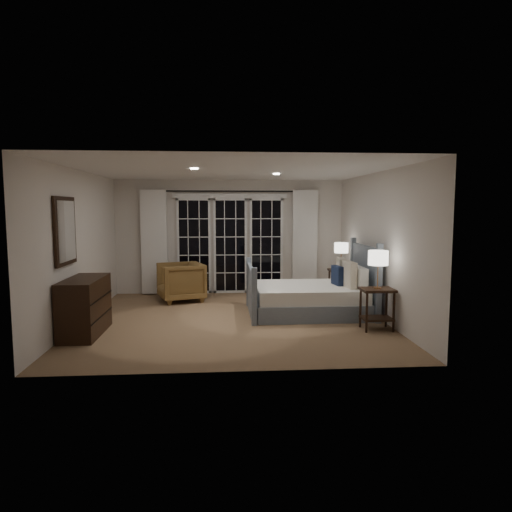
{
  "coord_description": "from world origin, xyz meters",
  "views": [
    {
      "loc": [
        -0.17,
        -7.61,
        1.88
      ],
      "look_at": [
        0.41,
        0.29,
        1.05
      ],
      "focal_mm": 32.0,
      "sensor_mm": 36.0,
      "label": 1
    }
  ],
  "objects": [
    {
      "name": "wall_front",
      "position": [
        0.0,
        -2.5,
        1.25
      ],
      "size": [
        5.0,
        0.02,
        2.5
      ],
      "primitive_type": "cube",
      "color": "silver",
      "rests_on": "floor"
    },
    {
      "name": "wall_left",
      "position": [
        -2.5,
        0.0,
        1.25
      ],
      "size": [
        0.02,
        5.0,
        2.5
      ],
      "primitive_type": "cube",
      "color": "silver",
      "rests_on": "floor"
    },
    {
      "name": "armchair",
      "position": [
        -1.02,
        1.63,
        0.39
      ],
      "size": [
        1.08,
        1.07,
        0.79
      ],
      "primitive_type": "imported",
      "rotation": [
        0.0,
        0.0,
        -1.25
      ],
      "color": "brown",
      "rests_on": "floor"
    },
    {
      "name": "mirror",
      "position": [
        -2.47,
        -0.76,
        1.55
      ],
      "size": [
        0.05,
        0.85,
        1.0
      ],
      "color": "black",
      "rests_on": "wall_left"
    },
    {
      "name": "dresser",
      "position": [
        -2.23,
        -0.76,
        0.42
      ],
      "size": [
        0.51,
        1.19,
        0.85
      ],
      "color": "black",
      "rests_on": "floor"
    },
    {
      "name": "lamp_right",
      "position": [
        2.26,
        1.55,
        1.07
      ],
      "size": [
        0.28,
        0.28,
        0.55
      ],
      "color": "#B37947",
      "rests_on": "nightstand_right"
    },
    {
      "name": "downlight_b",
      "position": [
        -0.6,
        -0.4,
        2.49
      ],
      "size": [
        0.12,
        0.12,
        0.01
      ],
      "primitive_type": "cylinder",
      "color": "white",
      "rests_on": "ceiling"
    },
    {
      "name": "french_doors",
      "position": [
        0.0,
        2.46,
        1.09
      ],
      "size": [
        2.5,
        0.04,
        2.2
      ],
      "color": "black",
      "rests_on": "wall_back"
    },
    {
      "name": "lamp_left",
      "position": [
        2.21,
        -0.82,
        1.12
      ],
      "size": [
        0.3,
        0.3,
        0.59
      ],
      "color": "#B37947",
      "rests_on": "nightstand_left"
    },
    {
      "name": "nightstand_right",
      "position": [
        2.26,
        1.55,
        0.41
      ],
      "size": [
        0.48,
        0.39,
        0.63
      ],
      "color": "black",
      "rests_on": "floor"
    },
    {
      "name": "curtain_left",
      "position": [
        -1.65,
        2.38,
        1.15
      ],
      "size": [
        0.55,
        0.1,
        2.25
      ],
      "primitive_type": "cube",
      "color": "white",
      "rests_on": "curtain_rod"
    },
    {
      "name": "nightstand_left",
      "position": [
        2.21,
        -0.82,
        0.43
      ],
      "size": [
        0.5,
        0.4,
        0.65
      ],
      "color": "black",
      "rests_on": "floor"
    },
    {
      "name": "wall_back",
      "position": [
        0.0,
        2.5,
        1.25
      ],
      "size": [
        5.0,
        0.02,
        2.5
      ],
      "primitive_type": "cube",
      "color": "silver",
      "rests_on": "floor"
    },
    {
      "name": "ceiling",
      "position": [
        0.0,
        0.0,
        2.5
      ],
      "size": [
        5.0,
        5.0,
        0.0
      ],
      "primitive_type": "plane",
      "rotation": [
        3.14,
        0.0,
        0.0
      ],
      "color": "white",
      "rests_on": "wall_back"
    },
    {
      "name": "downlight_a",
      "position": [
        0.8,
        0.6,
        2.49
      ],
      "size": [
        0.12,
        0.12,
        0.01
      ],
      "primitive_type": "cylinder",
      "color": "white",
      "rests_on": "ceiling"
    },
    {
      "name": "curtain_right",
      "position": [
        1.65,
        2.38,
        1.15
      ],
      "size": [
        0.55,
        0.1,
        2.25
      ],
      "primitive_type": "cube",
      "color": "white",
      "rests_on": "curtain_rod"
    },
    {
      "name": "curtain_rod",
      "position": [
        0.0,
        2.4,
        2.25
      ],
      "size": [
        3.5,
        0.03,
        0.03
      ],
      "primitive_type": "cylinder",
      "rotation": [
        0.0,
        1.57,
        0.0
      ],
      "color": "black",
      "rests_on": "wall_back"
    },
    {
      "name": "floor",
      "position": [
        0.0,
        0.0,
        0.0
      ],
      "size": [
        5.0,
        5.0,
        0.0
      ],
      "primitive_type": "plane",
      "color": "olive",
      "rests_on": "ground"
    },
    {
      "name": "wall_right",
      "position": [
        2.5,
        0.0,
        1.25
      ],
      "size": [
        0.02,
        5.0,
        2.5
      ],
      "primitive_type": "cube",
      "color": "silver",
      "rests_on": "floor"
    },
    {
      "name": "bed",
      "position": [
        1.42,
        0.32,
        0.31
      ],
      "size": [
        2.1,
        1.5,
        1.22
      ],
      "color": "gray",
      "rests_on": "floor"
    }
  ]
}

